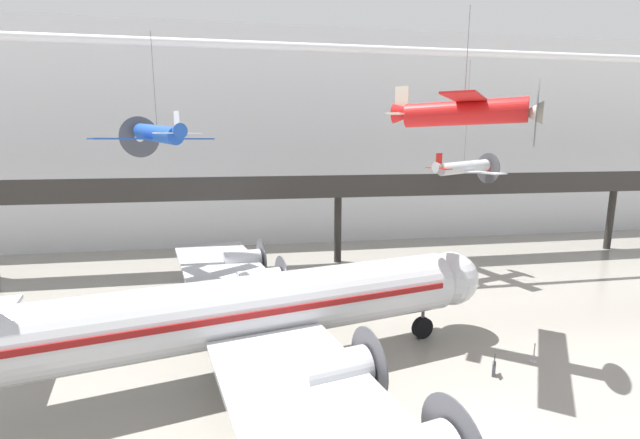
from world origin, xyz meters
TOP-DOWN VIEW (x-y plane):
  - hangar_back_wall at (0.00, 35.94)m, footprint 140.00×3.00m
  - mezzanine_walkway at (0.00, 25.28)m, footprint 110.00×3.20m
  - ceiling_truss_beam at (0.00, 20.18)m, footprint 120.00×0.60m
  - airliner_silver_main at (-9.16, 6.89)m, footprint 29.24×33.74m
  - suspended_plane_blue_trainer at (-14.06, 15.71)m, footprint 7.14×6.55m
  - suspended_plane_silver_racer at (9.72, 20.62)m, footprint 6.36×7.58m
  - suspended_plane_red_highwing at (2.60, 7.75)m, footprint 7.62×8.19m
  - stanchion_barrier at (6.37, 5.62)m, footprint 0.36×0.36m
  - info_sign_pedestal at (3.50, 4.75)m, footprint 0.45×0.68m

SIDE VIEW (x-z plane):
  - stanchion_barrier at x=6.37m, z-range -0.21..0.87m
  - info_sign_pedestal at x=3.50m, z-range -0.17..1.08m
  - airliner_silver_main at x=-9.16m, z-range -1.44..8.33m
  - mezzanine_walkway at x=0.00m, z-range 2.73..11.41m
  - suspended_plane_silver_racer at x=9.72m, z-range 4.34..14.53m
  - hangar_back_wall at x=0.00m, z-range 0.00..23.73m
  - suspended_plane_blue_trainer at x=-14.06m, z-range 8.26..15.99m
  - suspended_plane_red_highwing at x=2.60m, z-range 9.75..16.65m
  - ceiling_truss_beam at x=0.00m, z-range 18.32..18.92m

